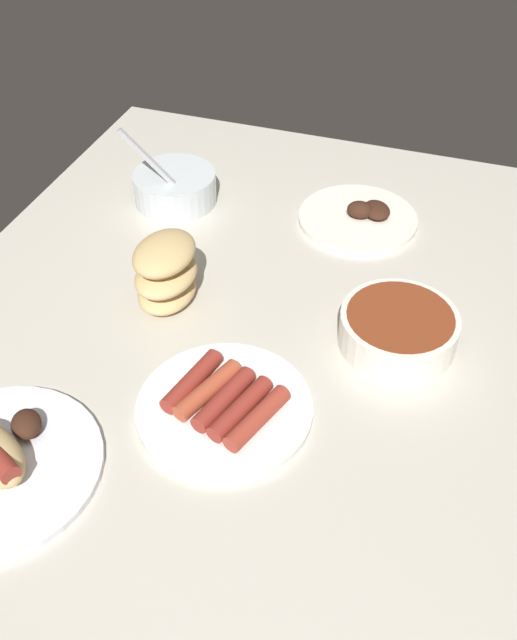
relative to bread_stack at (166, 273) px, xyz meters
The scene contains 6 objects.
ground_plane 13.64cm from the bread_stack, 71.51° to the left, with size 120.00×90.00×3.00cm, color beige.
bread_stack is the anchor object (origin of this frame).
plate_grilled_meat 37.26cm from the bread_stack, 142.99° to the left, with size 20.18×20.18×3.82cm.
bowl_coleslaw 27.20cm from the bread_stack, 158.63° to the right, with size 14.31×14.54×14.87cm.
plate_sausages 23.39cm from the bread_stack, 41.70° to the left, with size 22.45×22.45×3.36cm.
bowl_chili 33.76cm from the bread_stack, 93.22° to the left, with size 16.20×16.20×5.17cm.
Camera 1 is at (67.16, 26.81, 68.77)cm, focal length 39.63 mm.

